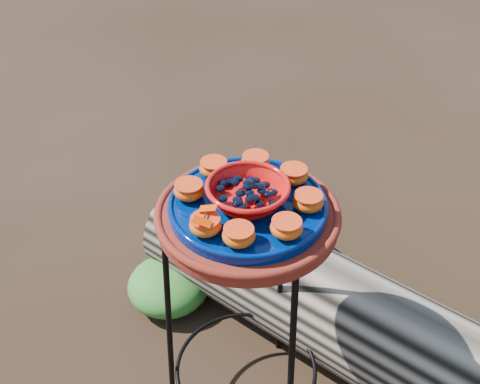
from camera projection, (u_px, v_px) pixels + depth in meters
The scene contains 17 objects.
plant_stand at pixel (247, 322), 1.61m from camera, with size 0.44×0.44×0.70m, color black, non-canonical shape.
terracotta_saucer at pixel (248, 217), 1.38m from camera, with size 0.42×0.42×0.03m, color #5C1916.
cobalt_plate at pixel (248, 207), 1.37m from camera, with size 0.36×0.36×0.02m, color #000F49.
red_bowl at pixel (248, 194), 1.34m from camera, with size 0.18×0.18×0.05m, color red, non-canonical shape.
glass_gems at pixel (248, 181), 1.32m from camera, with size 0.14×0.14×0.02m, color black, non-canonical shape.
orange_half_0 at pixel (206, 225), 1.27m from camera, with size 0.07×0.07×0.04m, color #B74000.
orange_half_1 at pixel (239, 236), 1.24m from camera, with size 0.07×0.07×0.04m, color #B74000.
orange_half_2 at pixel (286, 228), 1.26m from camera, with size 0.07×0.07×0.04m, color #B74000.
orange_half_3 at pixel (308, 202), 1.33m from camera, with size 0.07×0.07×0.04m, color #B74000.
orange_half_4 at pixel (294, 175), 1.41m from camera, with size 0.07×0.07×0.04m, color #B74000.
orange_half_5 at pixel (256, 162), 1.45m from camera, with size 0.07×0.07×0.04m, color #B74000.
orange_half_6 at pixel (214, 168), 1.43m from camera, with size 0.07×0.07×0.04m, color #B74000.
orange_half_7 at pixel (189, 191), 1.36m from camera, with size 0.07×0.07×0.04m, color #B74000.
butterfly at pixel (205, 216), 1.25m from camera, with size 0.08×0.05×0.01m, color #DD3200, non-canonical shape.
driftwood_log at pixel (397, 345), 1.77m from camera, with size 1.79×0.47×0.33m, color black, non-canonical shape.
foliage_left at pixel (168, 284), 2.10m from camera, with size 0.29×0.29×0.14m, color #2A581F.
foliage_back at pixel (288, 247), 2.24m from camera, with size 0.31×0.31×0.16m, color #2A581F.
Camera 1 is at (0.50, -0.94, 1.61)m, focal length 45.00 mm.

